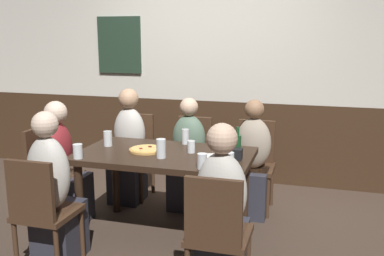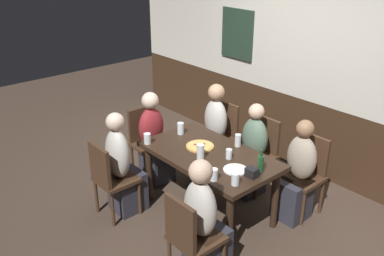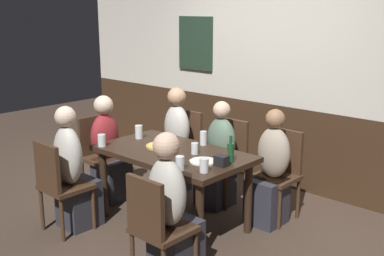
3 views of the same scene
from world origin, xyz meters
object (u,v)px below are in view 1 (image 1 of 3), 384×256
at_px(plate_white_large, 212,158).
at_px(person_right_near, 222,220).
at_px(chair_right_far, 254,160).
at_px(pint_glass_amber, 202,162).
at_px(person_right_far, 252,167).
at_px(chair_right_near, 217,231).
at_px(beer_bottle_green, 237,144).
at_px(chair_left_far, 135,150).
at_px(pizza, 147,149).
at_px(beer_glass_half, 229,160).
at_px(pint_glass_pale, 78,152).
at_px(condiment_caddy, 235,154).
at_px(chair_mid_far, 192,155).
at_px(pint_glass_stout, 108,139).
at_px(tumbler_short, 191,147).
at_px(person_left_near, 54,200).
at_px(dining_table, 165,163).
at_px(chair_left_near, 41,208).
at_px(chair_head_west, 49,169).
at_px(highball_clear, 185,137).
at_px(tumbler_water, 161,150).
at_px(person_head_west, 64,172).
at_px(person_left_far, 128,154).
at_px(person_mid_far, 188,162).

bearing_deg(plate_white_large, person_right_near, -70.03).
bearing_deg(chair_right_far, pint_glass_amber, -101.11).
bearing_deg(person_right_far, chair_right_near, -90.00).
bearing_deg(beer_bottle_green, pint_glass_amber, -112.91).
distance_m(chair_left_far, pint_glass_amber, 1.61).
height_order(pizza, plate_white_large, pizza).
distance_m(person_right_far, beer_glass_half, 0.98).
bearing_deg(pint_glass_pale, chair_right_near, -20.77).
height_order(chair_right_far, person_right_far, person_right_far).
bearing_deg(condiment_caddy, chair_mid_far, 125.20).
height_order(pizza, pint_glass_stout, pint_glass_stout).
xyz_separation_m(person_right_far, tumbler_short, (-0.43, -0.60, 0.32)).
bearing_deg(person_left_near, dining_table, 46.07).
bearing_deg(beer_bottle_green, chair_left_near, -143.30).
bearing_deg(condiment_caddy, person_left_near, -152.93).
xyz_separation_m(chair_head_west, plate_white_large, (1.58, -0.06, 0.25)).
xyz_separation_m(person_left_near, highball_clear, (0.73, 1.02, 0.30)).
bearing_deg(pint_glass_amber, pizza, 148.63).
bearing_deg(pint_glass_amber, beer_glass_half, 25.64).
distance_m(pint_glass_amber, tumbler_water, 0.44).
height_order(tumbler_water, pint_glass_pale, tumbler_water).
xyz_separation_m(dining_table, pint_glass_pale, (-0.62, -0.35, 0.14)).
height_order(chair_mid_far, person_head_west, person_head_west).
bearing_deg(plate_white_large, pint_glass_pale, -164.09).
bearing_deg(beer_bottle_green, chair_right_far, 86.50).
height_order(person_left_far, beer_glass_half, person_left_far).
relative_size(person_head_west, pint_glass_amber, 9.82).
xyz_separation_m(person_left_far, tumbler_water, (0.67, -0.82, 0.30)).
xyz_separation_m(person_right_far, pint_glass_pale, (-1.26, -1.02, 0.32)).
relative_size(person_right_near, pint_glass_amber, 10.12).
bearing_deg(person_head_west, tumbler_short, 3.24).
height_order(pizza, pint_glass_pale, pint_glass_pale).
bearing_deg(plate_white_large, tumbler_water, -166.86).
bearing_deg(chair_mid_far, beer_glass_half, -60.84).
bearing_deg(tumbler_water, beer_glass_half, -9.71).
bearing_deg(chair_head_west, highball_clear, 15.59).
relative_size(person_left_far, highball_clear, 8.59).
bearing_deg(pizza, person_head_west, -178.63).
height_order(person_right_near, beer_bottle_green, person_right_near).
xyz_separation_m(chair_head_west, person_mid_far, (1.15, 0.67, -0.03)).
bearing_deg(pint_glass_pale, person_mid_far, 58.92).
distance_m(chair_right_far, person_head_west, 1.84).
relative_size(pint_glass_pale, condiment_caddy, 1.07).
bearing_deg(chair_mid_far, tumbler_water, -88.66).
height_order(beer_glass_half, tumbler_water, tumbler_water).
height_order(tumbler_short, beer_bottle_green, beer_bottle_green).
bearing_deg(person_left_near, pizza, 55.44).
relative_size(person_left_near, beer_bottle_green, 4.96).
distance_m(dining_table, pint_glass_stout, 0.60).
bearing_deg(beer_glass_half, person_right_far, 87.29).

